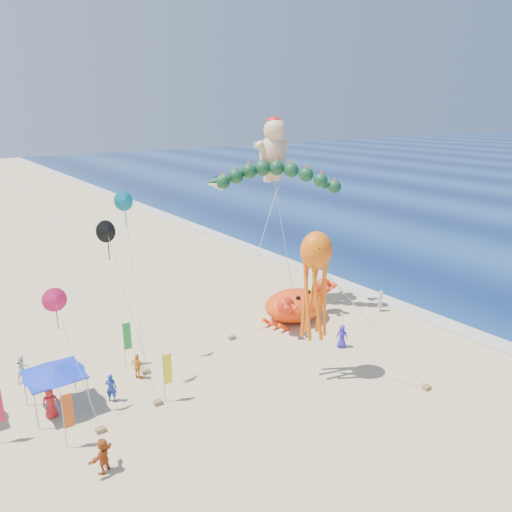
{
  "coord_description": "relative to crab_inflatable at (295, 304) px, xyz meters",
  "views": [
    {
      "loc": [
        -21.96,
        -25.76,
        16.83
      ],
      "look_at": [
        -2.0,
        2.0,
        6.5
      ],
      "focal_mm": 35.0,
      "sensor_mm": 36.0,
      "label": 1
    }
  ],
  "objects": [
    {
      "name": "crab_inflatable",
      "position": [
        0.0,
        0.0,
        0.0
      ],
      "size": [
        6.93,
        5.46,
        3.04
      ],
      "color": "#FF400D",
      "rests_on": "ground"
    },
    {
      "name": "dragon_kite",
      "position": [
        0.19,
        2.93,
        9.66
      ],
      "size": [
        11.94,
        6.2,
        12.21
      ],
      "color": "#0F391F",
      "rests_on": "ground"
    },
    {
      "name": "octopus_kite",
      "position": [
        -4.76,
        -7.41,
        5.4
      ],
      "size": [
        5.88,
        6.54,
        9.62
      ],
      "color": "orange",
      "rests_on": "ground"
    },
    {
      "name": "feather_flags",
      "position": [
        -17.41,
        -3.08,
        0.67
      ],
      "size": [
        9.3,
        6.44,
        3.2
      ],
      "color": "gray",
      "rests_on": "ground"
    },
    {
      "name": "canopy_blue",
      "position": [
        -19.23,
        -1.67,
        1.1
      ],
      "size": [
        3.35,
        3.35,
        2.71
      ],
      "color": "gray",
      "rests_on": "ground"
    },
    {
      "name": "small_kites",
      "position": [
        -15.72,
        -1.04,
        6.98
      ],
      "size": [
        7.05,
        7.13,
        11.75
      ],
      "color": "#CB1650",
      "rests_on": "ground"
    },
    {
      "name": "ground",
      "position": [
        -2.63,
        -2.97,
        -1.34
      ],
      "size": [
        320.0,
        320.0,
        0.0
      ],
      "primitive_type": "plane",
      "color": "#D1B784",
      "rests_on": "ground"
    },
    {
      "name": "foam_strip",
      "position": [
        9.37,
        -2.97,
        -1.33
      ],
      "size": [
        320.0,
        320.0,
        0.0
      ],
      "primitive_type": "plane",
      "color": "silver",
      "rests_on": "ground"
    },
    {
      "name": "beachgoers",
      "position": [
        -15.52,
        -2.01,
        -0.44
      ],
      "size": [
        31.14,
        13.08,
        1.86
      ],
      "color": "#2F21C1",
      "rests_on": "ground"
    },
    {
      "name": "cherub_kite",
      "position": [
        1.14,
        4.56,
        12.16
      ],
      "size": [
        2.74,
        2.85,
        15.99
      ],
      "color": "#EAB58E",
      "rests_on": "ground"
    }
  ]
}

